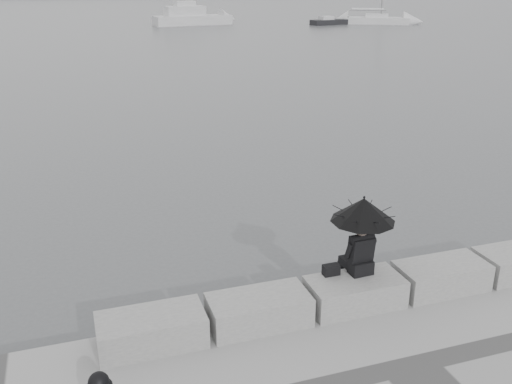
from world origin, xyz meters
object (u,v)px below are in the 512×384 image
object	(u,v)px
seated_person	(363,219)
small_motorboat	(331,22)
motor_cruiser	(193,17)
sailboat_right	(377,20)

from	to	relation	value
seated_person	small_motorboat	size ratio (longest dim) A/B	0.25
motor_cruiser	seated_person	bearing A→B (deg)	-106.14
sailboat_right	motor_cruiser	xyz separation A→B (m)	(-21.81, 5.92, 0.37)
motor_cruiser	sailboat_right	bearing A→B (deg)	-21.22
seated_person	sailboat_right	bearing A→B (deg)	57.57
seated_person	sailboat_right	distance (m)	65.94
motor_cruiser	small_motorboat	distance (m)	16.92
small_motorboat	sailboat_right	bearing A→B (deg)	-21.10
seated_person	motor_cruiser	size ratio (longest dim) A/B	0.15
seated_person	motor_cruiser	distance (m)	63.97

